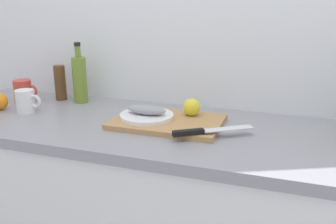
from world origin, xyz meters
name	(u,v)px	position (x,y,z in m)	size (l,w,h in m)	color
back_wall	(190,26)	(0.00, 0.33, 1.25)	(3.20, 0.05, 2.50)	white
cutting_board	(168,122)	(0.00, 0.03, 0.91)	(0.41, 0.28, 0.02)	tan
white_plate	(147,116)	(-0.08, 0.02, 0.93)	(0.21, 0.21, 0.01)	white
fish_fillet	(147,110)	(-0.08, 0.02, 0.95)	(0.16, 0.07, 0.04)	gray
chef_knife	(203,131)	(0.17, -0.08, 0.93)	(0.26, 0.18, 0.02)	silver
lemon_0	(192,107)	(0.07, 0.10, 0.95)	(0.07, 0.07, 0.07)	yellow
olive_oil_bottle	(80,79)	(-0.48, 0.19, 1.01)	(0.06, 0.06, 0.28)	olive
coffee_mug_1	(26,101)	(-0.61, -0.02, 0.95)	(0.12, 0.08, 0.10)	white
coffee_mug_2	(23,91)	(-0.74, 0.12, 0.95)	(0.12, 0.08, 0.10)	#CC3F38
pepper_mill	(60,83)	(-0.59, 0.20, 0.98)	(0.05, 0.05, 0.16)	brown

